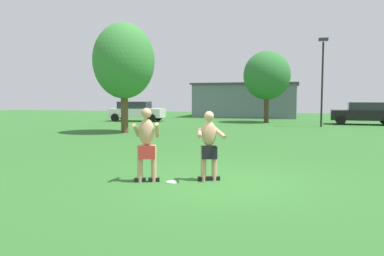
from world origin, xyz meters
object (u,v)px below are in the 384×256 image
object	(u,v)px
frisbee	(172,182)
lamp_post	(322,73)
tree_left_field	(267,76)
player_near	(147,143)
car_white_mid_lot	(136,111)
player_in_black	(209,144)
car_black_near_post	(364,113)
tree_near_building	(124,61)

from	to	relation	value
frisbee	lamp_post	world-z (taller)	lamp_post
lamp_post	tree_left_field	world-z (taller)	lamp_post
player_near	tree_left_field	size ratio (longest dim) A/B	0.31
frisbee	car_white_mid_lot	xyz separation A→B (m)	(-9.87, 20.20, 0.81)
lamp_post	tree_left_field	bearing A→B (deg)	138.16
player_in_black	frisbee	world-z (taller)	player_in_black
player_near	lamp_post	distance (m)	18.91
player_in_black	car_black_near_post	size ratio (longest dim) A/B	0.37
tree_left_field	tree_near_building	xyz separation A→B (m)	(-6.74, -10.62, 0.30)
lamp_post	frisbee	bearing A→B (deg)	-103.00
car_black_near_post	lamp_post	distance (m)	4.99
player_in_black	tree_left_field	distance (m)	21.20
player_near	car_black_near_post	bearing A→B (deg)	69.76
frisbee	car_black_near_post	bearing A→B (deg)	71.11
lamp_post	tree_near_building	bearing A→B (deg)	-145.72
car_black_near_post	player_near	bearing A→B (deg)	-110.24
player_near	car_white_mid_lot	size ratio (longest dim) A/B	0.38
player_in_black	frisbee	size ratio (longest dim) A/B	6.41
player_in_black	car_white_mid_lot	xyz separation A→B (m)	(-10.64, 19.74, -0.03)
player_in_black	player_near	bearing A→B (deg)	-159.00
car_black_near_post	car_white_mid_lot	world-z (taller)	same
player_near	tree_near_building	distance (m)	12.72
player_near	tree_near_building	xyz separation A→B (m)	(-5.82, 10.91, 2.97)
tree_near_building	tree_left_field	bearing A→B (deg)	57.59
player_in_black	tree_near_building	xyz separation A→B (m)	(-7.16, 10.40, 3.02)
frisbee	tree_near_building	distance (m)	13.18
tree_near_building	frisbee	bearing A→B (deg)	-59.49
player_near	tree_left_field	xyz separation A→B (m)	(0.92, 21.54, 2.67)
player_in_black	car_black_near_post	distance (m)	21.50
car_black_near_post	tree_left_field	world-z (taller)	tree_left_field
tree_left_field	car_black_near_post	bearing A→B (deg)	-4.17
player_near	frisbee	bearing A→B (deg)	5.40
frisbee	tree_left_field	size ratio (longest dim) A/B	0.05
car_white_mid_lot	lamp_post	xyz separation A→B (m)	(14.04, -2.15, 2.69)
frisbee	tree_left_field	distance (m)	21.78
player_near	tree_near_building	size ratio (longest dim) A/B	0.29
frisbee	tree_left_field	world-z (taller)	tree_left_field
player_near	player_in_black	distance (m)	1.44
frisbee	car_white_mid_lot	size ratio (longest dim) A/B	0.06
car_white_mid_lot	tree_near_building	size ratio (longest dim) A/B	0.75
player_near	tree_left_field	bearing A→B (deg)	87.54
tree_left_field	car_white_mid_lot	bearing A→B (deg)	-172.88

